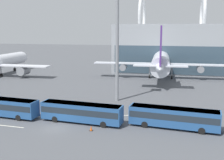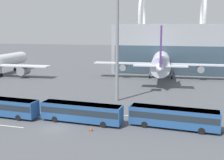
{
  "view_description": "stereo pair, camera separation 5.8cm",
  "coord_description": "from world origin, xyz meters",
  "px_view_note": "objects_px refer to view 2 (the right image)",
  "views": [
    {
      "loc": [
        17.59,
        -37.84,
        14.96
      ],
      "look_at": [
        4.11,
        20.7,
        4.0
      ],
      "focal_mm": 45.0,
      "sensor_mm": 36.0,
      "label": 1
    },
    {
      "loc": [
        17.65,
        -37.82,
        14.96
      ],
      "look_at": [
        4.11,
        20.7,
        4.0
      ],
      "focal_mm": 45.0,
      "sensor_mm": 36.0,
      "label": 2
    }
  ],
  "objects_px": {
    "airliner_at_gate_far": "(161,61)",
    "shuttle_bus_3": "(173,117)",
    "floodlight_mast": "(117,35)",
    "shuttle_bus_1": "(2,106)",
    "shuttle_bus_2": "(81,111)",
    "traffic_cone_0": "(91,128)"
  },
  "relations": [
    {
      "from": "airliner_at_gate_far",
      "to": "shuttle_bus_2",
      "type": "relative_size",
      "value": 3.15
    },
    {
      "from": "shuttle_bus_2",
      "to": "floodlight_mast",
      "type": "distance_m",
      "value": 19.48
    },
    {
      "from": "shuttle_bus_3",
      "to": "shuttle_bus_2",
      "type": "bearing_deg",
      "value": -171.36
    },
    {
      "from": "airliner_at_gate_far",
      "to": "shuttle_bus_1",
      "type": "height_order",
      "value": "airliner_at_gate_far"
    },
    {
      "from": "traffic_cone_0",
      "to": "shuttle_bus_1",
      "type": "bearing_deg",
      "value": 169.09
    },
    {
      "from": "shuttle_bus_2",
      "to": "traffic_cone_0",
      "type": "height_order",
      "value": "shuttle_bus_2"
    },
    {
      "from": "shuttle_bus_2",
      "to": "shuttle_bus_3",
      "type": "height_order",
      "value": "same"
    },
    {
      "from": "shuttle_bus_1",
      "to": "shuttle_bus_3",
      "type": "bearing_deg",
      "value": 6.26
    },
    {
      "from": "shuttle_bus_3",
      "to": "floodlight_mast",
      "type": "bearing_deg",
      "value": 135.45
    },
    {
      "from": "airliner_at_gate_far",
      "to": "shuttle_bus_3",
      "type": "xyz_separation_m",
      "value": [
        4.47,
        -44.46,
        -3.57
      ]
    },
    {
      "from": "shuttle_bus_1",
      "to": "shuttle_bus_2",
      "type": "xyz_separation_m",
      "value": [
        14.54,
        -0.1,
        0.0
      ]
    },
    {
      "from": "shuttle_bus_1",
      "to": "traffic_cone_0",
      "type": "distance_m",
      "value": 17.53
    },
    {
      "from": "floodlight_mast",
      "to": "traffic_cone_0",
      "type": "xyz_separation_m",
      "value": [
        -0.05,
        -18.34,
        -13.45
      ]
    },
    {
      "from": "shuttle_bus_2",
      "to": "shuttle_bus_3",
      "type": "bearing_deg",
      "value": 7.46
    },
    {
      "from": "shuttle_bus_1",
      "to": "airliner_at_gate_far",
      "type": "bearing_deg",
      "value": 66.53
    },
    {
      "from": "airliner_at_gate_far",
      "to": "shuttle_bus_3",
      "type": "distance_m",
      "value": 44.82
    },
    {
      "from": "shuttle_bus_3",
      "to": "traffic_cone_0",
      "type": "height_order",
      "value": "shuttle_bus_3"
    },
    {
      "from": "airliner_at_gate_far",
      "to": "shuttle_bus_3",
      "type": "bearing_deg",
      "value": -176.69
    },
    {
      "from": "shuttle_bus_3",
      "to": "airliner_at_gate_far",
      "type": "bearing_deg",
      "value": 101.9
    },
    {
      "from": "airliner_at_gate_far",
      "to": "floodlight_mast",
      "type": "xyz_separation_m",
      "value": [
        -7.4,
        -29.95,
        8.4
      ]
    },
    {
      "from": "airliner_at_gate_far",
      "to": "shuttle_bus_3",
      "type": "height_order",
      "value": "airliner_at_gate_far"
    },
    {
      "from": "airliner_at_gate_far",
      "to": "shuttle_bus_1",
      "type": "relative_size",
      "value": 3.15
    }
  ]
}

